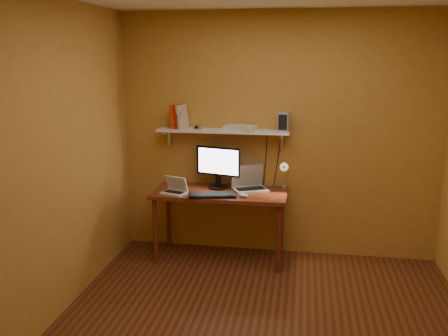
% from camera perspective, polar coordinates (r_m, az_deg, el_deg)
% --- Properties ---
extents(room, '(3.44, 3.24, 2.64)m').
position_cam_1_polar(room, '(3.53, 5.04, -0.34)').
color(room, '#5C3317').
rests_on(room, ground).
extents(desk, '(1.40, 0.60, 0.75)m').
position_cam_1_polar(desk, '(4.99, -0.50, -3.78)').
color(desk, maroon).
rests_on(desk, ground).
extents(wall_shelf, '(1.40, 0.25, 0.21)m').
position_cam_1_polar(wall_shelf, '(5.02, -0.13, 4.46)').
color(wall_shelf, white).
rests_on(wall_shelf, room).
extents(monitor, '(0.49, 0.25, 0.45)m').
position_cam_1_polar(monitor, '(5.04, -0.73, 0.34)').
color(monitor, black).
rests_on(monitor, desk).
extents(laptop, '(0.42, 0.37, 0.26)m').
position_cam_1_polar(laptop, '(5.03, 3.02, -1.83)').
color(laptop, '#94969C').
rests_on(laptop, desk).
extents(netbook, '(0.28, 0.24, 0.18)m').
position_cam_1_polar(netbook, '(4.91, -5.90, -2.48)').
color(netbook, silver).
rests_on(netbook, desk).
extents(keyboard, '(0.50, 0.26, 0.03)m').
position_cam_1_polar(keyboard, '(4.79, -1.41, -3.30)').
color(keyboard, black).
rests_on(keyboard, desk).
extents(mouse, '(0.12, 0.10, 0.04)m').
position_cam_1_polar(mouse, '(4.77, 2.36, -3.30)').
color(mouse, silver).
rests_on(mouse, desk).
extents(desk_lamp, '(0.09, 0.23, 0.38)m').
position_cam_1_polar(desk_lamp, '(4.97, 7.26, -0.46)').
color(desk_lamp, silver).
rests_on(desk_lamp, desk).
extents(speaker_left, '(0.12, 0.12, 0.18)m').
position_cam_1_polar(speaker_left, '(5.12, -5.59, 5.75)').
color(speaker_left, '#94969C').
rests_on(speaker_left, wall_shelf).
extents(speaker_right, '(0.13, 0.13, 0.20)m').
position_cam_1_polar(speaker_right, '(4.94, 7.24, 5.56)').
color(speaker_right, '#94969C').
rests_on(speaker_right, wall_shelf).
extents(books, '(0.18, 0.18, 0.25)m').
position_cam_1_polar(books, '(5.13, -5.42, 6.19)').
color(books, red).
rests_on(books, wall_shelf).
extents(shelf_camera, '(0.10, 0.05, 0.06)m').
position_cam_1_polar(shelf_camera, '(5.02, -3.25, 4.94)').
color(shelf_camera, silver).
rests_on(shelf_camera, wall_shelf).
extents(router, '(0.36, 0.28, 0.05)m').
position_cam_1_polar(router, '(4.99, 1.95, 4.87)').
color(router, silver).
rests_on(router, wall_shelf).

